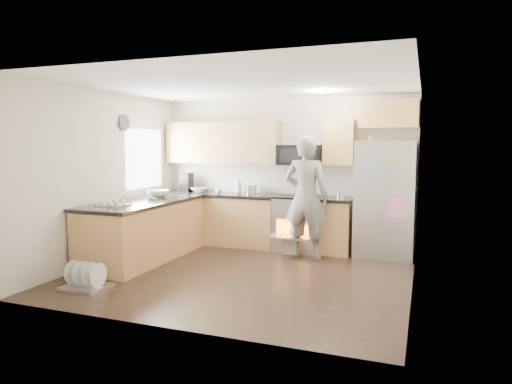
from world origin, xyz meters
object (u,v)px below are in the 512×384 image
at_px(refrigerator, 385,200).
at_px(person, 306,197).
at_px(stove_range, 298,211).
at_px(dish_rack, 86,281).

distance_m(refrigerator, person, 1.27).
bearing_deg(stove_range, person, -62.32).
distance_m(stove_range, dish_rack, 3.59).
height_order(stove_range, refrigerator, refrigerator).
relative_size(stove_range, person, 0.92).
xyz_separation_m(refrigerator, dish_rack, (-3.37, -2.97, -0.84)).
distance_m(stove_range, person, 0.63).
distance_m(stove_range, refrigerator, 1.44).
relative_size(stove_range, refrigerator, 0.97).
distance_m(person, dish_rack, 3.43).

